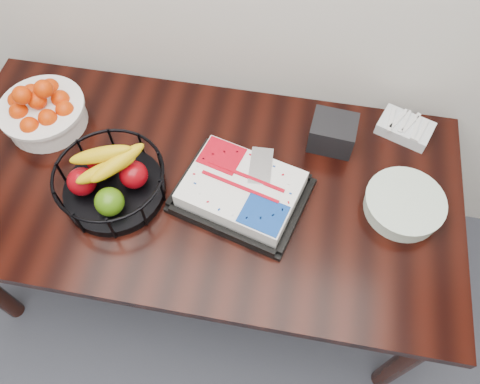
% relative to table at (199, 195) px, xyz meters
% --- Properties ---
extents(table, '(1.80, 0.90, 0.75)m').
position_rel_table_xyz_m(table, '(0.00, 0.00, 0.00)').
color(table, black).
rests_on(table, ground).
extents(cake_tray, '(0.49, 0.42, 0.09)m').
position_rel_table_xyz_m(cake_tray, '(0.16, -0.03, 0.13)').
color(cake_tray, black).
rests_on(cake_tray, table).
extents(tangerine_bowl, '(0.31, 0.31, 0.19)m').
position_rel_table_xyz_m(tangerine_bowl, '(-0.60, 0.16, 0.17)').
color(tangerine_bowl, white).
rests_on(tangerine_bowl, table).
extents(fruit_basket, '(0.36, 0.36, 0.19)m').
position_rel_table_xyz_m(fruit_basket, '(-0.26, -0.09, 0.17)').
color(fruit_basket, black).
rests_on(fruit_basket, table).
extents(plate_stack, '(0.26, 0.26, 0.06)m').
position_rel_table_xyz_m(plate_stack, '(0.69, 0.02, 0.12)').
color(plate_stack, white).
rests_on(plate_stack, table).
extents(fork_bag, '(0.22, 0.18, 0.05)m').
position_rel_table_xyz_m(fork_bag, '(0.70, 0.35, 0.11)').
color(fork_bag, silver).
rests_on(fork_bag, table).
extents(napkin_box, '(0.17, 0.15, 0.11)m').
position_rel_table_xyz_m(napkin_box, '(0.44, 0.25, 0.14)').
color(napkin_box, black).
rests_on(napkin_box, table).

